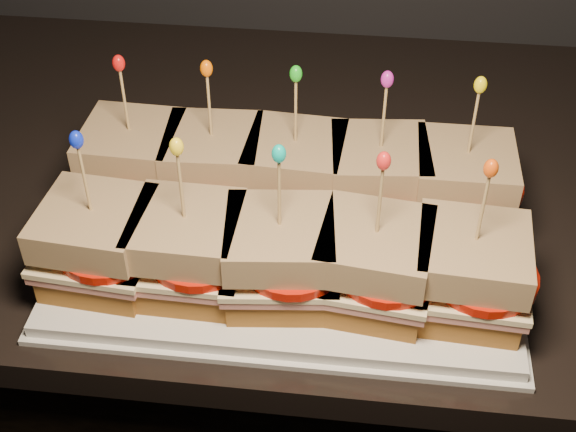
# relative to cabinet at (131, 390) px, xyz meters

# --- Properties ---
(cabinet) EXTENTS (2.60, 0.61, 0.87)m
(cabinet) POSITION_rel_cabinet_xyz_m (0.00, 0.00, 0.00)
(cabinet) COLOR black
(cabinet) RESTS_ON ground
(granite_slab) EXTENTS (2.64, 0.65, 0.03)m
(granite_slab) POSITION_rel_cabinet_xyz_m (0.00, 0.00, 0.45)
(granite_slab) COLOR black
(granite_slab) RESTS_ON cabinet
(platter) EXTENTS (0.44, 0.27, 0.02)m
(platter) POSITION_rel_cabinet_xyz_m (0.27, -0.16, 0.48)
(platter) COLOR silver
(platter) RESTS_ON granite_slab
(platter_rim) EXTENTS (0.45, 0.28, 0.01)m
(platter_rim) POSITION_rel_cabinet_xyz_m (0.27, -0.16, 0.47)
(platter_rim) COLOR silver
(platter_rim) RESTS_ON granite_slab
(sandwich_0_bread_bot) EXTENTS (0.10, 0.10, 0.03)m
(sandwich_0_bread_bot) POSITION_rel_cabinet_xyz_m (0.10, -0.10, 0.50)
(sandwich_0_bread_bot) COLOR brown
(sandwich_0_bread_bot) RESTS_ON platter
(sandwich_0_ham) EXTENTS (0.11, 0.10, 0.01)m
(sandwich_0_ham) POSITION_rel_cabinet_xyz_m (0.10, -0.10, 0.51)
(sandwich_0_ham) COLOR #B86259
(sandwich_0_ham) RESTS_ON sandwich_0_bread_bot
(sandwich_0_cheese) EXTENTS (0.11, 0.10, 0.01)m
(sandwich_0_cheese) POSITION_rel_cabinet_xyz_m (0.10, -0.10, 0.52)
(sandwich_0_cheese) COLOR #FAE5AB
(sandwich_0_cheese) RESTS_ON sandwich_0_ham
(sandwich_0_tomato) EXTENTS (0.09, 0.09, 0.01)m
(sandwich_0_tomato) POSITION_rel_cabinet_xyz_m (0.11, -0.10, 0.53)
(sandwich_0_tomato) COLOR red
(sandwich_0_tomato) RESTS_ON sandwich_0_cheese
(sandwich_0_bread_top) EXTENTS (0.10, 0.10, 0.03)m
(sandwich_0_bread_top) POSITION_rel_cabinet_xyz_m (0.10, -0.10, 0.55)
(sandwich_0_bread_top) COLOR #61330F
(sandwich_0_bread_top) RESTS_ON sandwich_0_tomato
(sandwich_0_pick) EXTENTS (0.00, 0.00, 0.09)m
(sandwich_0_pick) POSITION_rel_cabinet_xyz_m (0.10, -0.10, 0.60)
(sandwich_0_pick) COLOR tan
(sandwich_0_pick) RESTS_ON sandwich_0_bread_top
(sandwich_0_frill) EXTENTS (0.01, 0.01, 0.02)m
(sandwich_0_frill) POSITION_rel_cabinet_xyz_m (0.10, -0.10, 0.64)
(sandwich_0_frill) COLOR red
(sandwich_0_frill) RESTS_ON sandwich_0_pick
(sandwich_1_bread_bot) EXTENTS (0.10, 0.10, 0.03)m
(sandwich_1_bread_bot) POSITION_rel_cabinet_xyz_m (0.18, -0.10, 0.50)
(sandwich_1_bread_bot) COLOR brown
(sandwich_1_bread_bot) RESTS_ON platter
(sandwich_1_ham) EXTENTS (0.11, 0.10, 0.01)m
(sandwich_1_ham) POSITION_rel_cabinet_xyz_m (0.18, -0.10, 0.51)
(sandwich_1_ham) COLOR #B86259
(sandwich_1_ham) RESTS_ON sandwich_1_bread_bot
(sandwich_1_cheese) EXTENTS (0.11, 0.11, 0.01)m
(sandwich_1_cheese) POSITION_rel_cabinet_xyz_m (0.18, -0.10, 0.52)
(sandwich_1_cheese) COLOR #FAE5AB
(sandwich_1_cheese) RESTS_ON sandwich_1_ham
(sandwich_1_tomato) EXTENTS (0.09, 0.09, 0.01)m
(sandwich_1_tomato) POSITION_rel_cabinet_xyz_m (0.20, -0.10, 0.53)
(sandwich_1_tomato) COLOR red
(sandwich_1_tomato) RESTS_ON sandwich_1_cheese
(sandwich_1_bread_top) EXTENTS (0.10, 0.10, 0.03)m
(sandwich_1_bread_top) POSITION_rel_cabinet_xyz_m (0.18, -0.10, 0.55)
(sandwich_1_bread_top) COLOR #61330F
(sandwich_1_bread_top) RESTS_ON sandwich_1_tomato
(sandwich_1_pick) EXTENTS (0.00, 0.00, 0.09)m
(sandwich_1_pick) POSITION_rel_cabinet_xyz_m (0.18, -0.10, 0.60)
(sandwich_1_pick) COLOR tan
(sandwich_1_pick) RESTS_ON sandwich_1_bread_top
(sandwich_1_frill) EXTENTS (0.01, 0.01, 0.02)m
(sandwich_1_frill) POSITION_rel_cabinet_xyz_m (0.18, -0.10, 0.64)
(sandwich_1_frill) COLOR #F96602
(sandwich_1_frill) RESTS_ON sandwich_1_pick
(sandwich_2_bread_bot) EXTENTS (0.10, 0.10, 0.03)m
(sandwich_2_bread_bot) POSITION_rel_cabinet_xyz_m (0.27, -0.10, 0.50)
(sandwich_2_bread_bot) COLOR brown
(sandwich_2_bread_bot) RESTS_ON platter
(sandwich_2_ham) EXTENTS (0.11, 0.11, 0.01)m
(sandwich_2_ham) POSITION_rel_cabinet_xyz_m (0.27, -0.10, 0.51)
(sandwich_2_ham) COLOR #B86259
(sandwich_2_ham) RESTS_ON sandwich_2_bread_bot
(sandwich_2_cheese) EXTENTS (0.11, 0.11, 0.01)m
(sandwich_2_cheese) POSITION_rel_cabinet_xyz_m (0.27, -0.10, 0.52)
(sandwich_2_cheese) COLOR #FAE5AB
(sandwich_2_cheese) RESTS_ON sandwich_2_ham
(sandwich_2_tomato) EXTENTS (0.09, 0.09, 0.01)m
(sandwich_2_tomato) POSITION_rel_cabinet_xyz_m (0.28, -0.10, 0.53)
(sandwich_2_tomato) COLOR red
(sandwich_2_tomato) RESTS_ON sandwich_2_cheese
(sandwich_2_bread_top) EXTENTS (0.10, 0.10, 0.03)m
(sandwich_2_bread_top) POSITION_rel_cabinet_xyz_m (0.27, -0.10, 0.55)
(sandwich_2_bread_top) COLOR #61330F
(sandwich_2_bread_top) RESTS_ON sandwich_2_tomato
(sandwich_2_pick) EXTENTS (0.00, 0.00, 0.09)m
(sandwich_2_pick) POSITION_rel_cabinet_xyz_m (0.27, -0.10, 0.60)
(sandwich_2_pick) COLOR tan
(sandwich_2_pick) RESTS_ON sandwich_2_bread_top
(sandwich_2_frill) EXTENTS (0.01, 0.01, 0.02)m
(sandwich_2_frill) POSITION_rel_cabinet_xyz_m (0.27, -0.10, 0.64)
(sandwich_2_frill) COLOR green
(sandwich_2_frill) RESTS_ON sandwich_2_pick
(sandwich_3_bread_bot) EXTENTS (0.10, 0.10, 0.03)m
(sandwich_3_bread_bot) POSITION_rel_cabinet_xyz_m (0.35, -0.10, 0.50)
(sandwich_3_bread_bot) COLOR brown
(sandwich_3_bread_bot) RESTS_ON platter
(sandwich_3_ham) EXTENTS (0.11, 0.11, 0.01)m
(sandwich_3_ham) POSITION_rel_cabinet_xyz_m (0.35, -0.10, 0.51)
(sandwich_3_ham) COLOR #B86259
(sandwich_3_ham) RESTS_ON sandwich_3_bread_bot
(sandwich_3_cheese) EXTENTS (0.11, 0.11, 0.01)m
(sandwich_3_cheese) POSITION_rel_cabinet_xyz_m (0.35, -0.10, 0.52)
(sandwich_3_cheese) COLOR #FAE5AB
(sandwich_3_cheese) RESTS_ON sandwich_3_ham
(sandwich_3_tomato) EXTENTS (0.09, 0.09, 0.01)m
(sandwich_3_tomato) POSITION_rel_cabinet_xyz_m (0.36, -0.10, 0.53)
(sandwich_3_tomato) COLOR red
(sandwich_3_tomato) RESTS_ON sandwich_3_cheese
(sandwich_3_bread_top) EXTENTS (0.10, 0.10, 0.03)m
(sandwich_3_bread_top) POSITION_rel_cabinet_xyz_m (0.35, -0.10, 0.55)
(sandwich_3_bread_top) COLOR #61330F
(sandwich_3_bread_top) RESTS_ON sandwich_3_tomato
(sandwich_3_pick) EXTENTS (0.00, 0.00, 0.09)m
(sandwich_3_pick) POSITION_rel_cabinet_xyz_m (0.35, -0.10, 0.60)
(sandwich_3_pick) COLOR tan
(sandwich_3_pick) RESTS_ON sandwich_3_bread_top
(sandwich_3_frill) EXTENTS (0.01, 0.01, 0.02)m
(sandwich_3_frill) POSITION_rel_cabinet_xyz_m (0.35, -0.10, 0.64)
(sandwich_3_frill) COLOR #C21FA3
(sandwich_3_frill) RESTS_ON sandwich_3_pick
(sandwich_4_bread_bot) EXTENTS (0.09, 0.09, 0.03)m
(sandwich_4_bread_bot) POSITION_rel_cabinet_xyz_m (0.44, -0.10, 0.50)
(sandwich_4_bread_bot) COLOR brown
(sandwich_4_bread_bot) RESTS_ON platter
(sandwich_4_ham) EXTENTS (0.10, 0.10, 0.01)m
(sandwich_4_ham) POSITION_rel_cabinet_xyz_m (0.44, -0.10, 0.51)
(sandwich_4_ham) COLOR #B86259
(sandwich_4_ham) RESTS_ON sandwich_4_bread_bot
(sandwich_4_cheese) EXTENTS (0.11, 0.10, 0.01)m
(sandwich_4_cheese) POSITION_rel_cabinet_xyz_m (0.44, -0.10, 0.52)
(sandwich_4_cheese) COLOR #FAE5AB
(sandwich_4_cheese) RESTS_ON sandwich_4_ham
(sandwich_4_tomato) EXTENTS (0.09, 0.09, 0.01)m
(sandwich_4_tomato) POSITION_rel_cabinet_xyz_m (0.45, -0.10, 0.53)
(sandwich_4_tomato) COLOR red
(sandwich_4_tomato) RESTS_ON sandwich_4_cheese
(sandwich_4_bread_top) EXTENTS (0.10, 0.10, 0.03)m
(sandwich_4_bread_top) POSITION_rel_cabinet_xyz_m (0.44, -0.10, 0.55)
(sandwich_4_bread_top) COLOR #61330F
(sandwich_4_bread_top) RESTS_ON sandwich_4_tomato
(sandwich_4_pick) EXTENTS (0.00, 0.00, 0.09)m
(sandwich_4_pick) POSITION_rel_cabinet_xyz_m (0.44, -0.10, 0.60)
(sandwich_4_pick) COLOR tan
(sandwich_4_pick) RESTS_ON sandwich_4_bread_top
(sandwich_4_frill) EXTENTS (0.01, 0.01, 0.02)m
(sandwich_4_frill) POSITION_rel_cabinet_xyz_m (0.44, -0.10, 0.64)
(sandwich_4_frill) COLOR yellow
(sandwich_4_frill) RESTS_ON sandwich_4_pick
(sandwich_5_bread_bot) EXTENTS (0.10, 0.10, 0.03)m
(sandwich_5_bread_bot) POSITION_rel_cabinet_xyz_m (0.10, -0.23, 0.50)
(sandwich_5_bread_bot) COLOR brown
(sandwich_5_bread_bot) RESTS_ON platter
(sandwich_5_ham) EXTENTS (0.11, 0.11, 0.01)m
(sandwich_5_ham) POSITION_rel_cabinet_xyz_m (0.10, -0.23, 0.51)
(sandwich_5_ham) COLOR #B86259
(sandwich_5_ham) RESTS_ON sandwich_5_bread_bot
(sandwich_5_cheese) EXTENTS (0.11, 0.11, 0.01)m
(sandwich_5_cheese) POSITION_rel_cabinet_xyz_m (0.10, -0.23, 0.52)
(sandwich_5_cheese) COLOR #FAE5AB
(sandwich_5_cheese) RESTS_ON sandwich_5_ham
(sandwich_5_tomato) EXTENTS (0.09, 0.09, 0.01)m
(sandwich_5_tomato) POSITION_rel_cabinet_xyz_m (0.11, -0.23, 0.53)
(sandwich_5_tomato) COLOR red
(sandwich_5_tomato) RESTS_ON sandwich_5_cheese
(sandwich_5_bread_top) EXTENTS (0.10, 0.10, 0.03)m
(sandwich_5_bread_top) POSITION_rel_cabinet_xyz_m (0.10, -0.23, 0.55)
(sandwich_5_bread_top) COLOR #61330F
(sandwich_5_bread_top) RESTS_ON sandwich_5_tomato
(sandwich_5_pick) EXTENTS (0.00, 0.00, 0.09)m
(sandwich_5_pick) POSITION_rel_cabinet_xyz_m (0.10, -0.23, 0.60)
(sandwich_5_pick) COLOR tan
(sandwich_5_pick) RESTS_ON sandwich_5_bread_top
(sandwich_5_frill) EXTENTS (0.01, 0.01, 0.02)m
(sandwich_5_frill) POSITION_rel_cabinet_xyz_m (0.10, -0.23, 0.64)
(sandwich_5_frill) COLOR #0E24CF
(sandwich_5_frill) RESTS_ON sandwich_5_pick
(sandwich_6_bread_bot) EXTENTS (0.10, 0.10, 0.03)m
(sandwich_6_bread_bot) POSITION_rel_cabinet_xyz_m (0.18, -0.23, 0.50)
(sandwich_6_bread_bot) COLOR brown
(sandwich_6_bread_bot) RESTS_ON platter
(sandwich_6_ham) EXTENTS (0.11, 0.10, 0.01)m
(sandwich_6_ham) POSITION_rel_cabinet_xyz_m (0.18, -0.23, 0.51)
(sandwich_6_ham) COLOR #B86259
(sandwich_6_ham) RESTS_ON sandwich_6_bread_bot
(sandwich_6_cheese) EXTENTS (0.11, 0.10, 0.01)m
(sandwich_6_cheese) POSITION_rel_cabinet_xyz_m (0.18, -0.23, 0.52)
(sandwich_6_cheese) COLOR #FAE5AB
(sandwich_6_cheese) RESTS_ON sandwich_6_ham
(sandwich_6_tomato) EXTENTS (0.09, 0.09, 0.01)m
(sandwich_6_tomato) POSITION_rel_cabinet_xyz_m (0.20, -0.23, 0.53)
(sandwich_6_tomato) COLOR red
(sandwich_6_tomato) RESTS_ON sandwich_6_cheese
(sandwich_6_bread_top) EXTENTS (0.10, 0.10, 0.03)m
(sandwich_6_bread_top) POSITION_rel_cabinet_xyz_m (0.18, -0.23, 0.55)
(sandwich_6_bread_top) COLOR #61330F
(sandwich_6_bread_top) RESTS_ON sandwich_6_tomato
(sandwich_6_pick) EXTENTS (0.00, 0.00, 0.09)m
(sandwich_6_pick) POSITION_rel_cabinet_xyz_m (0.18, -0.23, 0.60)
(sandwich_6_pick) COLOR tan
(sandwich_6_pick) RESTS_ON sandwich_6_bread_top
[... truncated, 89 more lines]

